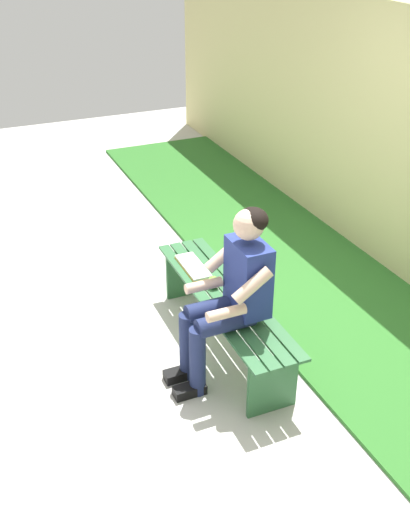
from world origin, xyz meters
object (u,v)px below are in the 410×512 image
(apple, at_px, (214,282))
(bench_near, at_px, (224,307))
(book_open, at_px, (193,267))
(person_seated, at_px, (231,291))

(apple, bearing_deg, bench_near, -166.51)
(book_open, bearing_deg, person_seated, 177.51)
(apple, distance_m, book_open, 0.32)
(person_seated, distance_m, apple, 0.49)
(bench_near, distance_m, apple, 0.20)
(bench_near, xyz_separation_m, person_seated, (-0.32, 0.10, 0.35))
(person_seated, bearing_deg, bench_near, -17.59)
(bench_near, xyz_separation_m, apple, (0.12, 0.03, 0.15))
(person_seated, distance_m, book_open, 0.79)
(bench_near, relative_size, apple, 19.85)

